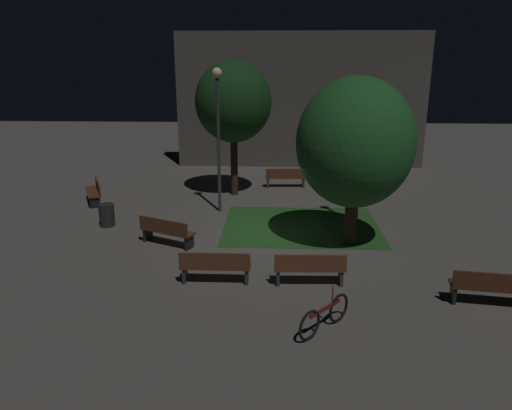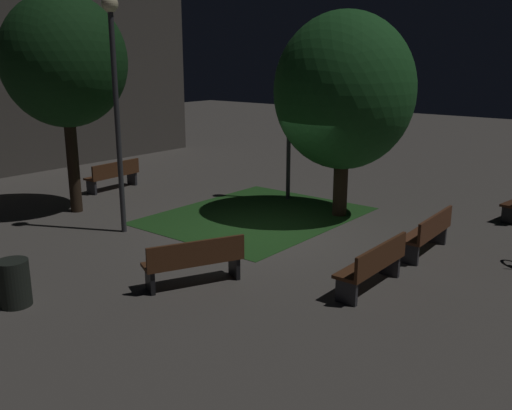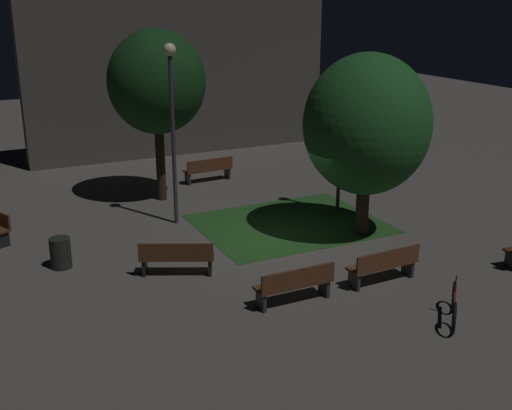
# 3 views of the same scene
# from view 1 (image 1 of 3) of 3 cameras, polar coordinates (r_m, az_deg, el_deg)

# --- Properties ---
(ground_plane) EXTENTS (60.00, 60.00, 0.00)m
(ground_plane) POSITION_cam_1_polar(r_m,az_deg,el_deg) (15.77, 1.15, -3.68)
(ground_plane) COLOR #56514C
(grass_lawn) EXTENTS (5.32, 4.28, 0.01)m
(grass_lawn) POSITION_cam_1_polar(r_m,az_deg,el_deg) (16.79, 5.33, -2.45)
(grass_lawn) COLOR #23511E
(grass_lawn) RESTS_ON ground
(bench_lawn_edge) EXTENTS (1.80, 0.48, 0.88)m
(bench_lawn_edge) POSITION_cam_1_polar(r_m,az_deg,el_deg) (12.41, -4.84, -7.17)
(bench_lawn_edge) COLOR #512D19
(bench_lawn_edge) RESTS_ON ground
(bench_front_left) EXTENTS (1.82, 0.54, 0.88)m
(bench_front_left) POSITION_cam_1_polar(r_m,az_deg,el_deg) (12.35, 6.37, -7.35)
(bench_front_left) COLOR brown
(bench_front_left) RESTS_ON ground
(bench_front_right) EXTENTS (1.83, 1.21, 0.88)m
(bench_front_right) POSITION_cam_1_polar(r_m,az_deg,el_deg) (15.09, -10.57, -2.99)
(bench_front_right) COLOR #512D19
(bench_front_right) RESTS_ON ground
(bench_back_row) EXTENTS (1.83, 0.59, 0.88)m
(bench_back_row) POSITION_cam_1_polar(r_m,az_deg,el_deg) (21.72, 3.54, 3.34)
(bench_back_row) COLOR #512D19
(bench_back_row) RESTS_ON ground
(bench_corner) EXTENTS (1.85, 0.73, 0.88)m
(bench_corner) POSITION_cam_1_polar(r_m,az_deg,el_deg) (12.53, 26.08, -8.69)
(bench_corner) COLOR #422314
(bench_corner) RESTS_ON ground
(bench_near_trees) EXTENTS (1.19, 1.84, 0.88)m
(bench_near_trees) POSITION_cam_1_polar(r_m,az_deg,el_deg) (20.38, -18.49, 1.60)
(bench_near_trees) COLOR #512D19
(bench_near_trees) RESTS_ON ground
(tree_left_canopy) EXTENTS (3.11, 3.11, 5.55)m
(tree_left_canopy) POSITION_cam_1_polar(r_m,az_deg,el_deg) (19.99, -2.69, 12.05)
(tree_left_canopy) COLOR #2D2116
(tree_left_canopy) RESTS_ON ground
(tree_right_canopy) EXTENTS (3.48, 3.48, 5.10)m
(tree_right_canopy) POSITION_cam_1_polar(r_m,az_deg,el_deg) (14.58, 11.63, 7.15)
(tree_right_canopy) COLOR #38281C
(tree_right_canopy) RESTS_ON ground
(lamp_post_path_center) EXTENTS (0.36, 0.36, 5.26)m
(lamp_post_path_center) POSITION_cam_1_polar(r_m,az_deg,el_deg) (17.66, -4.51, 10.18)
(lamp_post_path_center) COLOR #333338
(lamp_post_path_center) RESTS_ON ground
(lamp_post_plaza_east) EXTENTS (0.36, 0.36, 3.97)m
(lamp_post_plaza_east) POSITION_cam_1_polar(r_m,az_deg,el_deg) (16.69, 12.24, 6.87)
(lamp_post_plaza_east) COLOR #333338
(lamp_post_plaza_east) RESTS_ON ground
(trash_bin) EXTENTS (0.52, 0.52, 0.78)m
(trash_bin) POSITION_cam_1_polar(r_m,az_deg,el_deg) (17.37, -17.21, -1.15)
(trash_bin) COLOR black
(trash_bin) RESTS_ON ground
(bicycle) EXTENTS (1.17, 1.28, 0.93)m
(bicycle) POSITION_cam_1_polar(r_m,az_deg,el_deg) (10.51, 8.11, -12.83)
(bicycle) COLOR black
(bicycle) RESTS_ON ground
(building_wall_backdrop) EXTENTS (12.99, 0.80, 6.92)m
(building_wall_backdrop) POSITION_cam_1_polar(r_m,az_deg,el_deg) (26.01, 5.31, 12.16)
(building_wall_backdrop) COLOR #4C4742
(building_wall_backdrop) RESTS_ON ground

